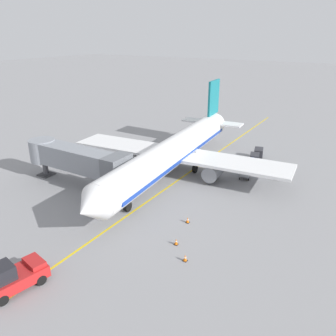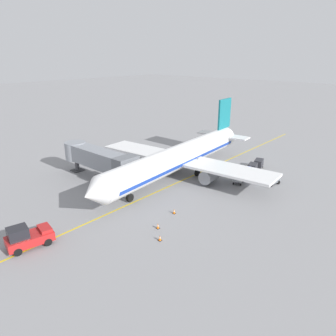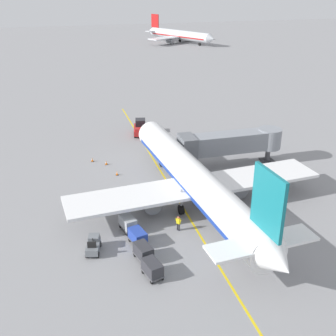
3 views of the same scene
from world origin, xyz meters
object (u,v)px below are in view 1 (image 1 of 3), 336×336
(safety_cone_nose_right, at_px, (185,258))
(safety_cone_nose_left, at_px, (176,242))
(baggage_tug_lead, at_px, (281,172))
(baggage_cart_front, at_px, (245,171))
(baggage_cart_second_in_train, at_px, (248,164))
(safety_cone_wing_tip, at_px, (188,220))
(baggage_cart_third_in_train, at_px, (254,158))
(parked_airliner, at_px, (174,151))
(pushback_tractor, at_px, (13,277))
(jet_bridge, at_px, (76,159))
(ground_crew_wing_walker, at_px, (213,161))
(baggage_cart_tail_end, at_px, (259,153))

(safety_cone_nose_right, bearing_deg, safety_cone_nose_left, -42.11)
(safety_cone_nose_left, bearing_deg, safety_cone_nose_right, 137.89)
(baggage_tug_lead, bearing_deg, baggage_cart_front, 35.15)
(baggage_cart_second_in_train, relative_size, safety_cone_wing_tip, 5.05)
(baggage_cart_third_in_train, bearing_deg, parked_airliner, 48.13)
(baggage_cart_second_in_train, xyz_separation_m, baggage_cart_third_in_train, (0.01, -2.59, 0.00))
(pushback_tractor, relative_size, safety_cone_wing_tip, 8.06)
(jet_bridge, bearing_deg, safety_cone_wing_tip, 176.56)
(ground_crew_wing_walker, bearing_deg, baggage_cart_third_in_train, -139.76)
(safety_cone_nose_right, height_order, safety_cone_wing_tip, same)
(jet_bridge, bearing_deg, baggage_cart_second_in_train, -136.71)
(baggage_cart_front, distance_m, safety_cone_nose_right, 19.43)
(pushback_tractor, height_order, baggage_cart_front, pushback_tractor)
(jet_bridge, bearing_deg, safety_cone_nose_right, 160.95)
(parked_airliner, distance_m, pushback_tractor, 25.27)
(baggage_cart_second_in_train, bearing_deg, baggage_cart_tail_end, -87.38)
(jet_bridge, xyz_separation_m, baggage_cart_second_in_train, (-16.57, -15.61, -2.51))
(ground_crew_wing_walker, bearing_deg, safety_cone_wing_tip, 105.08)
(safety_cone_nose_right, relative_size, safety_cone_wing_tip, 1.00)
(baggage_cart_tail_end, bearing_deg, jet_bridge, 51.98)
(jet_bridge, bearing_deg, safety_cone_nose_left, 164.07)
(parked_airliner, bearing_deg, safety_cone_nose_right, 123.16)
(baggage_cart_third_in_train, distance_m, safety_cone_nose_left, 23.05)
(baggage_cart_front, bearing_deg, safety_cone_wing_tip, 85.79)
(baggage_cart_tail_end, xyz_separation_m, safety_cone_wing_tip, (0.29, 21.85, -0.66))
(baggage_tug_lead, height_order, safety_cone_wing_tip, baggage_tug_lead)
(pushback_tractor, relative_size, safety_cone_nose_right, 8.06)
(baggage_tug_lead, xyz_separation_m, baggage_cart_third_in_train, (4.44, -2.55, 0.24))
(parked_airliner, height_order, baggage_cart_second_in_train, parked_airliner)
(safety_cone_wing_tip, bearing_deg, baggage_cart_front, -94.21)
(pushback_tractor, xyz_separation_m, baggage_tug_lead, (-11.42, -31.59, -0.39))
(parked_airliner, bearing_deg, baggage_cart_tail_end, -123.81)
(baggage_cart_second_in_train, bearing_deg, pushback_tractor, 77.50)
(safety_cone_nose_left, distance_m, safety_cone_nose_right, 2.44)
(ground_crew_wing_walker, distance_m, safety_cone_wing_tip, 15.79)
(pushback_tractor, xyz_separation_m, safety_cone_nose_right, (-9.19, -9.47, -0.81))
(baggage_cart_front, bearing_deg, baggage_tug_lead, -144.85)
(ground_crew_wing_walker, height_order, safety_cone_wing_tip, ground_crew_wing_walker)
(baggage_cart_second_in_train, relative_size, baggage_cart_third_in_train, 1.00)
(baggage_cart_third_in_train, bearing_deg, safety_cone_wing_tip, 88.42)
(pushback_tractor, relative_size, baggage_cart_third_in_train, 1.60)
(safety_cone_wing_tip, bearing_deg, baggage_cart_second_in_train, -91.85)
(parked_airliner, distance_m, baggage_cart_third_in_train, 12.27)
(baggage_cart_third_in_train, bearing_deg, baggage_cart_second_in_train, 90.17)
(baggage_cart_third_in_train, xyz_separation_m, safety_cone_wing_tip, (0.53, 19.16, -0.66))
(jet_bridge, distance_m, safety_cone_wing_tip, 16.37)
(parked_airliner, bearing_deg, baggage_tug_lead, -152.75)
(baggage_cart_third_in_train, relative_size, ground_crew_wing_walker, 1.76)
(parked_airliner, relative_size, baggage_tug_lead, 13.77)
(parked_airliner, xyz_separation_m, baggage_cart_third_in_train, (-8.05, -8.98, -2.24))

